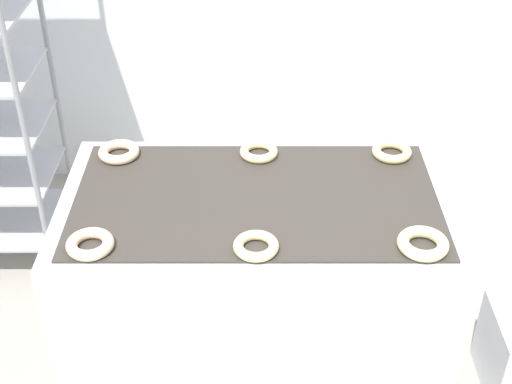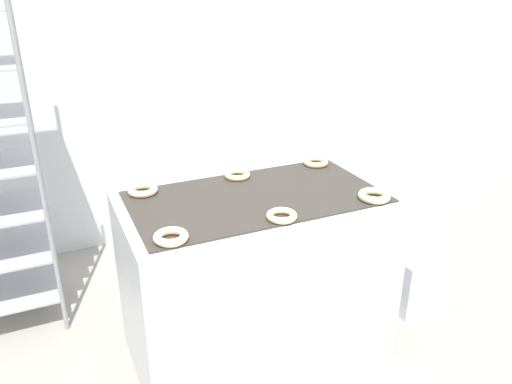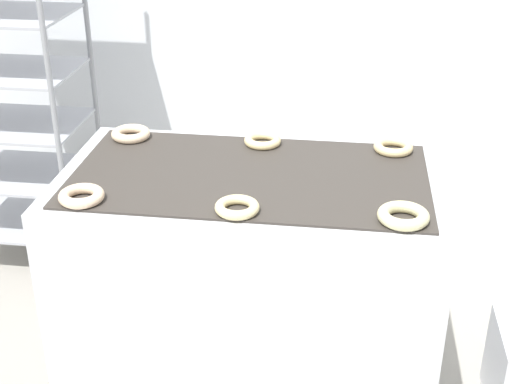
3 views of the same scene
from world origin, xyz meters
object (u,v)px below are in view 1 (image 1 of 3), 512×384
object	(u,v)px
donut_far_left	(119,152)
donut_far_right	(392,152)
fryer_machine	(256,300)
donut_near_center	(258,246)
donut_far_center	(259,152)
donut_near_right	(423,244)
donut_near_left	(90,244)

from	to	relation	value
donut_far_left	donut_far_right	size ratio (longest dim) A/B	1.03
fryer_machine	donut_far_right	size ratio (longest dim) A/B	9.17
donut_near_center	donut_far_center	world-z (taller)	same
donut_near_right	donut_near_center	bearing A→B (deg)	-179.13
donut_near_center	donut_near_right	xyz separation A→B (m)	(0.48, 0.01, 0.00)
donut_near_right	donut_far_center	size ratio (longest dim) A/B	1.13
donut_far_left	donut_near_right	bearing A→B (deg)	-27.87
donut_near_center	donut_far_right	distance (m)	0.70
fryer_machine	donut_near_left	bearing A→B (deg)	-151.64
donut_far_center	donut_far_right	world-z (taller)	same
donut_near_center	donut_far_left	bearing A→B (deg)	133.12
donut_near_left	donut_far_left	distance (m)	0.51
donut_near_right	donut_far_left	size ratio (longest dim) A/B	1.06
fryer_machine	donut_far_center	size ratio (longest dim) A/B	9.51
donut_far_left	donut_far_center	size ratio (longest dim) A/B	1.07
fryer_machine	donut_far_center	world-z (taller)	donut_far_center
fryer_machine	donut_far_right	distance (m)	0.71
donut_near_left	donut_far_center	xyz separation A→B (m)	(0.49, 0.51, -0.00)
donut_near_right	fryer_machine	bearing A→B (deg)	151.85
donut_near_left	donut_far_center	world-z (taller)	donut_near_left
donut_near_right	donut_far_center	distance (m)	0.69
fryer_machine	donut_near_right	bearing A→B (deg)	-28.15
donut_near_left	donut_far_center	distance (m)	0.71
donut_near_center	donut_far_right	size ratio (longest dim) A/B	0.97
donut_far_left	donut_far_center	world-z (taller)	donut_far_left
donut_near_left	donut_far_left	world-z (taller)	same
donut_near_right	donut_far_right	distance (m)	0.51
fryer_machine	donut_far_right	bearing A→B (deg)	28.32
fryer_machine	donut_near_left	size ratio (longest dim) A/B	9.07
fryer_machine	donut_far_center	bearing A→B (deg)	87.86
donut_near_right	donut_far_left	world-z (taller)	donut_near_right
donut_far_center	donut_far_right	bearing A→B (deg)	0.03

